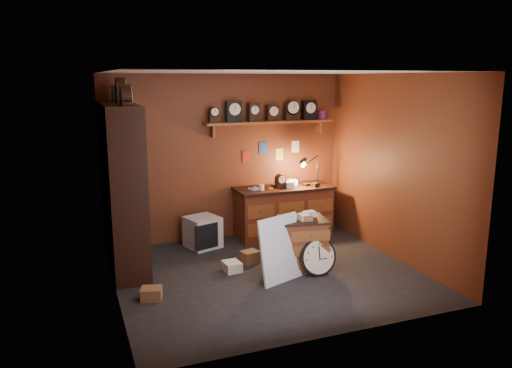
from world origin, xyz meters
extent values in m
plane|color=black|center=(0.00, 0.00, 0.00)|extent=(4.00, 4.00, 0.00)
cube|color=brown|center=(0.00, 1.80, 1.35)|extent=(4.00, 0.02, 2.70)
cube|color=brown|center=(0.00, -1.80, 1.35)|extent=(4.00, 0.02, 2.70)
cube|color=brown|center=(-2.00, 0.00, 1.35)|extent=(0.02, 3.60, 2.70)
cube|color=brown|center=(2.00, 0.00, 1.35)|extent=(0.02, 3.60, 2.70)
cube|color=beige|center=(0.00, 0.00, 2.70)|extent=(4.00, 3.60, 0.02)
cube|color=brown|center=(0.70, 1.65, 1.92)|extent=(2.20, 0.30, 0.04)
cube|color=brown|center=(-0.25, 1.72, 1.80)|extent=(0.04, 0.16, 0.20)
cube|color=brown|center=(1.65, 1.72, 1.80)|extent=(0.04, 0.16, 0.20)
cylinder|color=#B21419|center=(1.68, 1.65, 2.02)|extent=(0.16, 0.16, 0.15)
cube|color=#A61D14|center=(0.15, 1.79, 1.35)|extent=(0.14, 0.01, 0.20)
cube|color=navy|center=(0.45, 1.79, 1.47)|extent=(0.14, 0.01, 0.20)
cube|color=yellow|center=(0.75, 1.79, 1.35)|extent=(0.14, 0.01, 0.20)
cube|color=silver|center=(1.05, 1.79, 1.47)|extent=(0.14, 0.01, 0.20)
cube|color=black|center=(-1.98, 0.98, 1.15)|extent=(0.03, 1.60, 2.30)
cube|color=black|center=(-1.75, 0.20, 1.15)|extent=(0.45, 0.03, 2.30)
cube|color=black|center=(-1.75, 1.76, 1.15)|extent=(0.45, 0.03, 2.30)
cube|color=black|center=(-1.75, 0.98, 0.05)|extent=(0.43, 1.54, 0.03)
cube|color=black|center=(-1.75, 0.98, 0.55)|extent=(0.43, 1.54, 0.03)
cube|color=black|center=(-1.75, 0.98, 1.00)|extent=(0.43, 1.54, 0.03)
cube|color=black|center=(-1.75, 0.98, 1.45)|extent=(0.43, 1.54, 0.03)
cube|color=black|center=(-1.75, 0.98, 1.90)|extent=(0.43, 1.54, 0.03)
cube|color=black|center=(-1.75, 0.98, 2.28)|extent=(0.43, 1.54, 0.03)
cube|color=brown|center=(0.89, 1.48, 0.40)|extent=(1.59, 0.60, 0.80)
cube|color=black|center=(0.89, 1.48, 0.82)|extent=(1.65, 0.66, 0.05)
cube|color=brown|center=(0.89, 1.18, 0.40)|extent=(1.51, 0.02, 0.52)
cylinder|color=black|center=(1.49, 1.43, 0.86)|extent=(0.12, 0.12, 0.02)
cylinder|color=black|center=(1.49, 1.43, 1.05)|extent=(0.02, 0.02, 0.38)
cylinder|color=black|center=(1.37, 1.40, 1.29)|extent=(0.27, 0.09, 0.14)
cone|color=black|center=(1.23, 1.37, 1.25)|extent=(0.18, 0.14, 0.18)
cube|color=brown|center=(0.52, 0.01, 0.35)|extent=(0.68, 0.60, 0.70)
cube|color=black|center=(0.52, 0.01, 0.72)|extent=(0.73, 0.65, 0.03)
cube|color=brown|center=(0.52, -0.25, 0.35)|extent=(0.54, 0.11, 0.60)
cylinder|color=black|center=(0.62, -0.27, 0.25)|extent=(0.52, 0.17, 0.52)
cylinder|color=#FAEAC8|center=(0.62, -0.31, 0.26)|extent=(0.46, 0.10, 0.45)
cube|color=black|center=(0.62, -0.31, 0.33)|extent=(0.01, 0.04, 0.17)
cube|color=black|center=(0.68, -0.31, 0.23)|extent=(0.12, 0.01, 0.01)
cube|color=silver|center=(0.07, -0.26, 0.00)|extent=(0.69, 0.41, 0.89)
cube|color=silver|center=(-0.54, 1.40, 0.25)|extent=(0.59, 0.59, 0.49)
cube|color=black|center=(-0.54, 1.15, 0.25)|extent=(0.39, 0.14, 0.39)
cube|color=brown|center=(-1.62, -0.25, 0.08)|extent=(0.29, 0.27, 0.15)
cube|color=white|center=(-0.43, 0.27, 0.07)|extent=(0.24, 0.28, 0.13)
cube|color=brown|center=(-0.08, 0.47, 0.09)|extent=(0.29, 0.26, 0.18)
camera|label=1|loc=(-2.45, -5.95, 2.63)|focal=35.00mm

